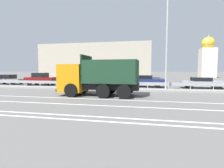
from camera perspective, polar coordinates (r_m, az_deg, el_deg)
The scene contains 18 objects.
ground_plane at distance 15.61m, azimuth 3.75°, elevation -3.01°, with size 320.00×320.00×0.00m, color #605E5B.
lane_strip_0 at distance 12.57m, azimuth -6.22°, elevation -4.90°, with size 59.57×0.16×0.01m, color silver.
lane_strip_1 at distance 10.66m, azimuth -9.66°, elevation -6.68°, with size 59.57×0.16×0.01m, color silver.
lane_strip_2 at distance 8.53m, azimuth -15.62°, elevation -9.66°, with size 59.57×0.16×0.01m, color silver.
lane_strip_3 at distance 8.00m, azimuth -17.70°, elevation -10.67°, with size 59.57×0.16×0.01m, color silver.
median_island at distance 17.75m, azimuth 4.73°, elevation -1.80°, with size 32.76×1.10×0.18m, color gray.
median_guardrail at distance 18.83m, azimuth 5.16°, elevation 0.04°, with size 59.57×0.09×0.78m.
dump_truck at distance 14.41m, azimuth -7.30°, elevation 1.38°, with size 6.41×2.86×3.25m.
median_road_sign at distance 19.17m, azimuth -12.27°, elevation 2.53°, with size 0.83×0.16×2.59m.
street_lamp_1 at distance 17.94m, azimuth 17.63°, elevation 16.19°, with size 0.71×2.14×10.49m.
parked_car_1 at distance 29.43m, azimuth -30.85°, elevation 1.31°, with size 4.78×1.87×1.39m.
parked_car_2 at distance 25.70m, azimuth -22.13°, elevation 1.52°, with size 4.06×2.26×1.68m.
parked_car_3 at distance 23.40m, azimuth -12.86°, elevation 1.09°, with size 4.12×2.03×1.32m.
parked_car_4 at distance 22.04m, azimuth -1.84°, elevation 1.26°, with size 4.12×2.02×1.55m.
parked_car_5 at distance 21.54m, azimuth 10.91°, elevation 1.01°, with size 4.60×2.30×1.43m.
parked_car_6 at distance 22.13m, azimuth 27.29°, elevation 0.43°, with size 4.66×1.88×1.24m.
background_building_0 at distance 40.94m, azimuth -4.24°, elevation 6.98°, with size 23.50×11.86×7.46m, color #B7AD99.
church_tower at distance 52.27m, azimuth 28.73°, elevation 7.45°, with size 3.60×3.60×11.41m.
Camera 1 is at (2.14, -15.32, 2.09)m, focal length 28.00 mm.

